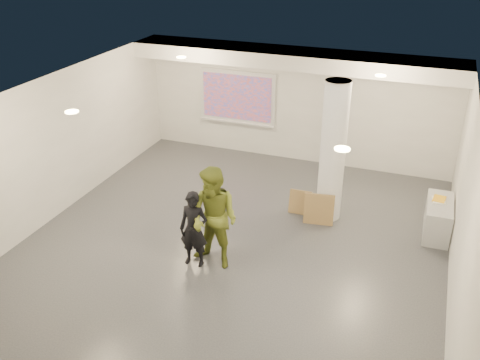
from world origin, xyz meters
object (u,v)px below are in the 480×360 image
at_px(projection_screen, 237,98).
at_px(woman, 194,229).
at_px(credenza, 438,218).
at_px(man, 214,218).
at_px(column, 333,152).

distance_m(projection_screen, woman, 5.44).
bearing_deg(credenza, man, -147.13).
xyz_separation_m(credenza, woman, (-4.16, -2.68, 0.38)).
height_order(column, woman, column).
relative_size(column, credenza, 2.49).
xyz_separation_m(column, woman, (-1.94, -2.61, -0.77)).
bearing_deg(woman, credenza, 29.76).
bearing_deg(woman, man, 15.14).
bearing_deg(column, man, -122.48).
bearing_deg(projection_screen, credenza, -25.84).
height_order(woman, man, man).
xyz_separation_m(woman, man, (0.36, 0.12, 0.24)).
bearing_deg(projection_screen, man, -73.56).
bearing_deg(man, credenza, 46.48).
distance_m(column, man, 3.00).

